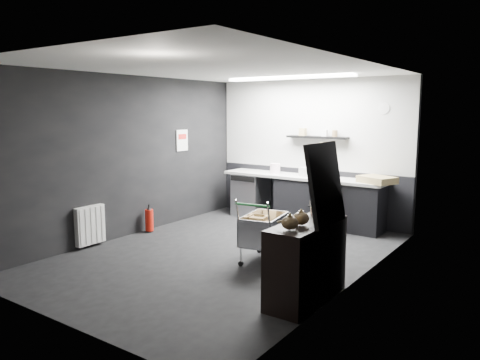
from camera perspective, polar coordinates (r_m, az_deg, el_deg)
The scene contains 22 objects.
floor at distance 7.03m, azimuth -1.89°, elevation -9.04°, with size 5.50×5.50×0.00m, color black.
ceiling at distance 6.73m, azimuth -2.01°, elevation 13.45°, with size 5.50×5.50×0.00m, color white.
wall_back at distance 9.09m, azimuth 8.56°, elevation 3.57°, with size 5.50×5.50×0.00m, color black.
wall_front at distance 4.86m, azimuth -21.83°, elevation -1.24°, with size 5.50×5.50×0.00m, color black.
wall_left at distance 8.10m, azimuth -13.33°, elevation 2.84°, with size 5.50×5.50×0.00m, color black.
wall_right at distance 5.78m, azimuth 14.10°, elevation 0.58°, with size 5.50×5.50×0.00m, color black.
kitchen_wall_panel at distance 9.04m, azimuth 8.57°, elevation 6.72°, with size 3.95×0.02×1.70m, color #B5B5B0.
dado_panel at distance 9.18m, azimuth 8.39°, elevation -1.73°, with size 3.95×0.02×1.00m, color black.
floating_shelf at distance 8.86m, azimuth 9.38°, elevation 5.18°, with size 1.20×0.22×0.04m, color black.
wall_clock at distance 8.49m, azimuth 17.16°, elevation 8.35°, with size 0.20×0.20×0.03m, color silver.
poster at distance 8.99m, azimuth -7.08°, elevation 4.82°, with size 0.02×0.30×0.40m, color white.
poster_red_band at distance 8.98m, azimuth -7.06°, elevation 5.27°, with size 0.01×0.22×0.10m, color red.
radiator at distance 7.66m, azimuth -17.82°, elevation -5.26°, with size 0.10×0.50×0.60m, color silver.
ceiling_strip at distance 8.27m, azimuth 5.91°, elevation 12.29°, with size 2.40×0.20×0.04m, color white.
prep_counter at distance 8.85m, azimuth 8.26°, elevation -2.39°, with size 3.20×0.61×0.90m.
person at distance 8.19m, azimuth 9.94°, elevation -0.96°, with size 0.58×0.38×1.58m, color #B8AD92.
shopping_cart at distance 6.62m, azimuth 2.90°, elevation -6.29°, with size 0.63×0.91×0.90m.
sideboard at distance 5.33m, azimuth 8.37°, elevation -8.53°, with size 0.51×1.19×1.78m.
fire_extinguisher at distance 8.36m, azimuth -11.00°, elevation -4.72°, with size 0.14×0.14×0.47m.
cardboard_box at distance 8.23m, azimuth 16.37°, elevation 0.04°, with size 0.56×0.43×0.11m, color #9A8652.
pink_tub at distance 9.11m, azimuth 4.31°, elevation 1.42°, with size 0.19×0.19×0.19m, color white.
white_container at distance 8.75m, azimuth 7.92°, elevation 0.98°, with size 0.19×0.15×0.17m, color silver.
Camera 1 is at (4.04, -5.35, 2.13)m, focal length 35.00 mm.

